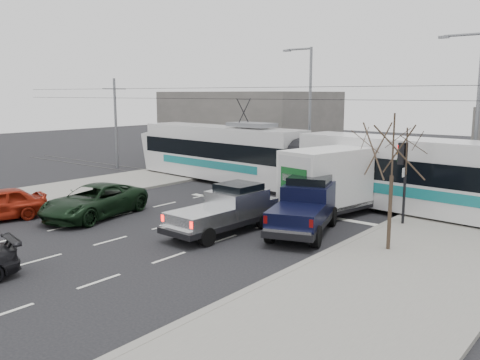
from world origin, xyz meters
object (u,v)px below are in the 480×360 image
Objects in this scene: street_lamp_far at (308,104)px; green_car at (94,201)px; bare_tree at (393,151)px; silver_pickup at (228,209)px; street_lamp_near at (474,107)px; traffic_signal at (403,165)px; box_truck at (334,182)px; tram at (304,162)px; navy_pickup at (305,206)px.

green_car is at bearing -94.68° from street_lamp_far.
bare_tree is 0.90× the size of silver_pickup.
street_lamp_near reaches higher than silver_pickup.
traffic_signal is 0.40× the size of street_lamp_far.
bare_tree is 4.28m from traffic_signal.
traffic_signal is 0.53× the size of box_truck.
silver_pickup is (1.63, -8.78, -0.96)m from tram.
green_car is (-13.18, -3.48, -3.02)m from bare_tree.
box_truck reaches higher than green_car.
street_lamp_near is (-0.29, 11.50, 1.32)m from bare_tree.
bare_tree is at bearing 3.18° from green_car.
street_lamp_near is 9.27m from box_truck.
bare_tree reaches higher than green_car.
street_lamp_near is at bearing 66.90° from silver_pickup.
bare_tree is at bearing -30.83° from box_truck.
tram is 11.95m from green_car.
bare_tree is 6.40m from box_truck.
silver_pickup is 6.93m from green_car.
green_car is at bearing -160.55° from silver_pickup.
bare_tree is 0.56× the size of street_lamp_near.
box_truck is (-3.35, 0.01, -1.13)m from traffic_signal.
street_lamp_far is 12.48m from box_truck.
street_lamp_near is 1.62× the size of silver_pickup.
navy_pickup is (-3.94, 0.55, -2.66)m from bare_tree.
bare_tree is 0.86× the size of navy_pickup.
box_truck is (-4.20, -7.49, -3.50)m from street_lamp_near.
street_lamp_near is 20.23m from green_car.
box_truck is at bearing 29.13° from green_car.
traffic_signal reaches higher than navy_pickup.
street_lamp_far is 16.39m from silver_pickup.
tram is 8.98m from silver_pickup.
silver_pickup is (-6.54, -1.48, -2.80)m from bare_tree.
traffic_signal is 0.62× the size of navy_pickup.
traffic_signal is at bearing 47.96° from silver_pickup.
street_lamp_far is at bearing 125.57° from tram.
street_lamp_far is at bearing 170.13° from street_lamp_near.
traffic_signal is at bearing -19.85° from tram.
navy_pickup is at bearing 11.98° from green_car.
traffic_signal is at bearing 32.14° from navy_pickup.
tram reaches higher than bare_tree.
street_lamp_far is 0.33× the size of tram.
navy_pickup is (-2.81, -3.44, -1.61)m from traffic_signal.
box_truck is (-4.48, 4.01, -2.18)m from bare_tree.
bare_tree reaches higher than traffic_signal.
traffic_signal is 7.82m from tram.
tram is (-7.04, 3.31, -0.79)m from traffic_signal.
bare_tree is 0.56× the size of street_lamp_far.
box_truck reaches higher than navy_pickup.
tram is (3.61, -6.19, -3.16)m from street_lamp_far.
bare_tree is 17.97m from street_lamp_far.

